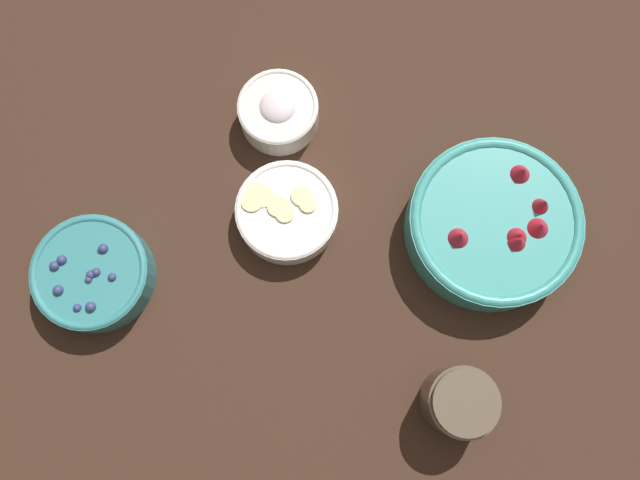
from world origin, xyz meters
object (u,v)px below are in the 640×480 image
bowl_strawberries (493,224)px  bowl_bananas (287,212)px  bowl_cream (278,111)px  jar_chocolate (459,401)px  bowl_blueberries (93,274)px

bowl_strawberries → bowl_bananas: (-0.26, -0.15, -0.02)m
bowl_strawberries → bowl_cream: bearing=-174.9°
bowl_bananas → jar_chocolate: (0.35, -0.09, 0.02)m
bowl_cream → jar_chocolate: (0.45, -0.21, 0.01)m
bowl_bananas → jar_chocolate: size_ratio=1.58×
bowl_bananas → bowl_cream: (-0.10, 0.12, 0.01)m
bowl_strawberries → bowl_blueberries: bearing=-138.1°
bowl_strawberries → jar_chocolate: (0.09, -0.24, 0.00)m
bowl_strawberries → bowl_cream: size_ratio=2.03×
bowl_blueberries → bowl_bananas: bowl_blueberries is taller
bowl_blueberries → bowl_strawberries: bearing=41.9°
bowl_strawberries → bowl_blueberries: size_ratio=1.49×
bowl_strawberries → jar_chocolate: 0.25m
bowl_cream → bowl_bananas: bearing=-49.9°
bowl_blueberries → jar_chocolate: size_ratio=1.75×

